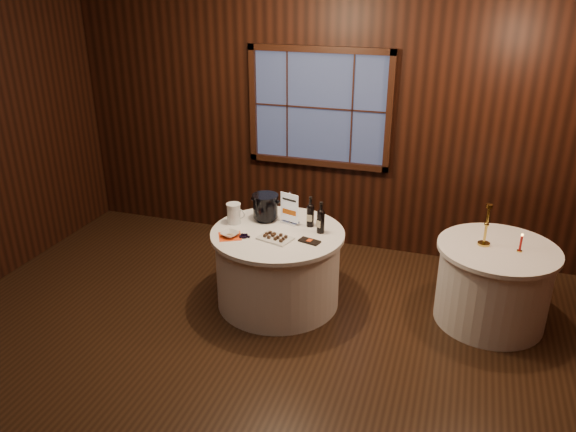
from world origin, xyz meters
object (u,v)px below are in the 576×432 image
(red_candle, at_px, (521,244))
(sign_stand, at_px, (290,213))
(port_bottle_left, at_px, (310,214))
(grape_bunch, at_px, (244,236))
(chocolate_plate, at_px, (275,238))
(main_table, at_px, (278,267))
(chocolate_box, at_px, (309,241))
(glass_pitcher, at_px, (234,213))
(brass_candlestick, at_px, (486,230))
(port_bottle_right, at_px, (321,219))
(ice_bucket, at_px, (265,207))
(side_table, at_px, (493,284))
(cracker_bowl, at_px, (230,234))

(red_candle, bearing_deg, sign_stand, -178.74)
(port_bottle_left, distance_m, grape_bunch, 0.69)
(chocolate_plate, relative_size, red_candle, 2.02)
(main_table, relative_size, chocolate_box, 6.57)
(glass_pitcher, height_order, brass_candlestick, brass_candlestick)
(port_bottle_right, distance_m, brass_candlestick, 1.49)
(main_table, bearing_deg, port_bottle_right, 15.45)
(chocolate_plate, distance_m, red_candle, 2.18)
(ice_bucket, xyz_separation_m, chocolate_plate, (0.24, -0.40, -0.12))
(main_table, height_order, chocolate_box, chocolate_box)
(sign_stand, relative_size, red_candle, 1.89)
(port_bottle_right, xyz_separation_m, glass_pitcher, (-0.86, -0.05, -0.03))
(chocolate_box, xyz_separation_m, glass_pitcher, (-0.82, 0.18, 0.10))
(side_table, height_order, port_bottle_right, port_bottle_right)
(main_table, distance_m, chocolate_box, 0.54)
(sign_stand, relative_size, chocolate_plate, 0.93)
(main_table, relative_size, ice_bucket, 4.82)
(sign_stand, xyz_separation_m, grape_bunch, (-0.31, -0.44, -0.09))
(sign_stand, bearing_deg, red_candle, 18.31)
(main_table, relative_size, port_bottle_left, 4.21)
(grape_bunch, bearing_deg, brass_candlestick, 14.12)
(port_bottle_right, height_order, chocolate_plate, port_bottle_right)
(port_bottle_left, bearing_deg, glass_pitcher, -167.61)
(brass_candlestick, bearing_deg, port_bottle_left, -176.84)
(ice_bucket, xyz_separation_m, cracker_bowl, (-0.18, -0.47, -0.12))
(chocolate_box, bearing_deg, cracker_bowl, -156.07)
(side_table, height_order, glass_pitcher, glass_pitcher)
(port_bottle_left, xyz_separation_m, chocolate_box, (0.09, -0.34, -0.12))
(red_candle, bearing_deg, chocolate_box, -168.01)
(port_bottle_right, xyz_separation_m, chocolate_plate, (-0.36, -0.27, -0.12))
(side_table, bearing_deg, red_candle, -11.82)
(brass_candlestick, bearing_deg, sign_stand, -177.12)
(port_bottle_left, bearing_deg, chocolate_box, -75.20)
(cracker_bowl, bearing_deg, port_bottle_right, 23.80)
(port_bottle_left, bearing_deg, red_candle, 1.38)
(red_candle, bearing_deg, main_table, -173.04)
(side_table, height_order, grape_bunch, grape_bunch)
(side_table, bearing_deg, chocolate_plate, -166.69)
(grape_bunch, distance_m, brass_candlestick, 2.19)
(cracker_bowl, height_order, brass_candlestick, brass_candlestick)
(chocolate_box, distance_m, brass_candlestick, 1.58)
(glass_pitcher, xyz_separation_m, cracker_bowl, (0.08, -0.30, -0.08))
(chocolate_box, bearing_deg, ice_bucket, 162.68)
(side_table, distance_m, chocolate_box, 1.75)
(ice_bucket, relative_size, chocolate_plate, 0.76)
(chocolate_plate, distance_m, grape_bunch, 0.29)
(port_bottle_left, xyz_separation_m, cracker_bowl, (-0.65, -0.46, -0.11))
(main_table, relative_size, side_table, 1.19)
(port_bottle_left, height_order, red_candle, port_bottle_left)
(main_table, distance_m, red_candle, 2.23)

